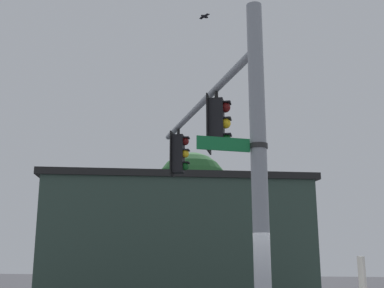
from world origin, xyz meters
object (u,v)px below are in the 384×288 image
object	(u,v)px
traffic_light_nearest_pole	(218,123)
bird_flying	(204,16)
traffic_light_mid_inner	(179,154)
street_name_sign	(243,145)

from	to	relation	value
traffic_light_nearest_pole	bird_flying	distance (m)	5.38
traffic_light_mid_inner	bird_flying	size ratio (longest dim) A/B	3.56
traffic_light_nearest_pole	traffic_light_mid_inner	xyz separation A→B (m)	(-2.91, -1.43, 0.00)
bird_flying	traffic_light_mid_inner	bearing A→B (deg)	-65.48
traffic_light_mid_inner	bird_flying	bearing A→B (deg)	114.52
traffic_light_mid_inner	bird_flying	distance (m)	4.31
traffic_light_nearest_pole	street_name_sign	world-z (taller)	traffic_light_nearest_pole
street_name_sign	bird_flying	distance (m)	7.48
traffic_light_mid_inner	bird_flying	xyz separation A→B (m)	(-0.31, 0.69, 4.25)
traffic_light_mid_inner	traffic_light_nearest_pole	bearing A→B (deg)	26.14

